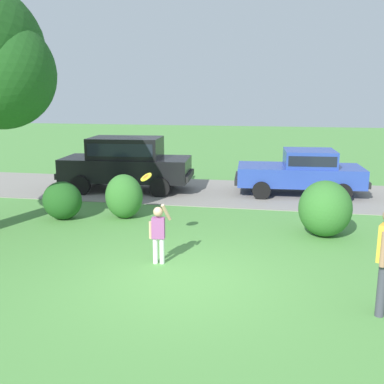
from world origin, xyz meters
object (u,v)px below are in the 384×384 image
(parked_suv, at_px, (126,161))
(child_thrower, at_px, (158,230))
(frisbee, at_px, (146,177))
(parked_sedan, at_px, (302,170))

(parked_suv, height_order, child_thrower, parked_suv)
(parked_suv, xyz_separation_m, frisbee, (2.47, -5.82, 0.57))
(frisbee, bearing_deg, parked_suv, 113.02)
(child_thrower, bearing_deg, parked_sedan, 66.06)
(child_thrower, relative_size, frisbee, 4.26)
(parked_suv, bearing_deg, child_thrower, -66.08)
(parked_suv, distance_m, child_thrower, 7.34)
(parked_sedan, xyz_separation_m, frisbee, (-3.70, -6.33, 0.80))
(frisbee, bearing_deg, parked_sedan, 59.67)
(parked_sedan, distance_m, parked_suv, 6.20)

